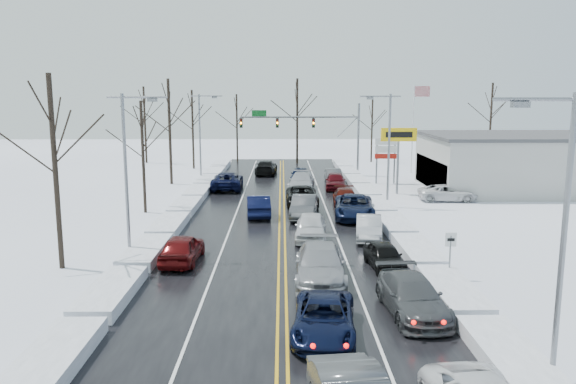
{
  "coord_description": "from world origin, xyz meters",
  "views": [
    {
      "loc": [
        0.0,
        -34.32,
        8.93
      ],
      "look_at": [
        0.41,
        2.68,
        2.5
      ],
      "focal_mm": 35.0,
      "sensor_mm": 36.0,
      "label": 1
    }
  ],
  "objects_px": {
    "flagpole": "(414,121)",
    "tires_plus_sign": "(399,139)",
    "traffic_signal_mast": "(313,126)",
    "dealership_building": "(536,162)",
    "oncoming_car_0": "(258,216)"
  },
  "relations": [
    {
      "from": "flagpole",
      "to": "tires_plus_sign",
      "type": "bearing_deg",
      "value": -108.44
    },
    {
      "from": "flagpole",
      "to": "traffic_signal_mast",
      "type": "bearing_deg",
      "value": -170.27
    },
    {
      "from": "traffic_signal_mast",
      "to": "flagpole",
      "type": "height_order",
      "value": "flagpole"
    },
    {
      "from": "traffic_signal_mast",
      "to": "tires_plus_sign",
      "type": "height_order",
      "value": "traffic_signal_mast"
    },
    {
      "from": "flagpole",
      "to": "dealership_building",
      "type": "height_order",
      "value": "flagpole"
    },
    {
      "from": "traffic_signal_mast",
      "to": "flagpole",
      "type": "xyz_separation_m",
      "value": [
        11.72,
        2.01,
        0.45
      ]
    },
    {
      "from": "dealership_building",
      "to": "tires_plus_sign",
      "type": "bearing_deg",
      "value": -171.53
    },
    {
      "from": "tires_plus_sign",
      "to": "flagpole",
      "type": "bearing_deg",
      "value": 71.56
    },
    {
      "from": "traffic_signal_mast",
      "to": "oncoming_car_0",
      "type": "height_order",
      "value": "traffic_signal_mast"
    },
    {
      "from": "flagpole",
      "to": "oncoming_car_0",
      "type": "distance_m",
      "value": 29.45
    },
    {
      "from": "flagpole",
      "to": "oncoming_car_0",
      "type": "height_order",
      "value": "flagpole"
    },
    {
      "from": "traffic_signal_mast",
      "to": "oncoming_car_0",
      "type": "distance_m",
      "value": 22.64
    },
    {
      "from": "tires_plus_sign",
      "to": "dealership_building",
      "type": "relative_size",
      "value": 0.29
    },
    {
      "from": "tires_plus_sign",
      "to": "flagpole",
      "type": "distance_m",
      "value": 14.79
    },
    {
      "from": "dealership_building",
      "to": "flagpole",
      "type": "bearing_deg",
      "value": 126.27
    }
  ]
}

